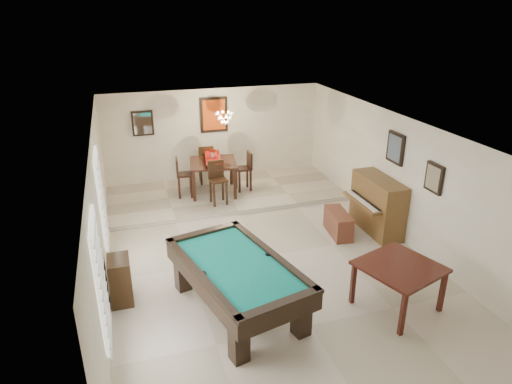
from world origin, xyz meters
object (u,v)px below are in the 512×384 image
pool_table (237,287)px  dining_chair_north (206,164)px  square_table (397,286)px  dining_chair_east (243,171)px  dining_chair_west (185,177)px  flower_vase (213,153)px  dining_chair_south (218,183)px  dining_table (213,175)px  chandelier (224,114)px  upright_piano (372,205)px  apothecary_chest (120,280)px  piano_bench (338,223)px

pool_table → dining_chair_north: bearing=70.0°
square_table → dining_chair_east: dining_chair_east is taller
pool_table → dining_chair_west: size_ratio=2.54×
pool_table → flower_vase: flower_vase is taller
dining_chair_south → dining_chair_west: bearing=131.3°
dining_table → chandelier: bearing=-15.2°
upright_piano → dining_chair_south: 3.66m
pool_table → apothecary_chest: bearing=141.9°
dining_chair_north → chandelier: size_ratio=1.79×
apothecary_chest → dining_table: size_ratio=0.69×
pool_table → chandelier: 5.13m
piano_bench → dining_chair_west: size_ratio=0.92×
upright_piano → apothecary_chest: (-5.35, -1.05, -0.21)m
dining_table → square_table: bearing=-71.2°
pool_table → flower_vase: bearing=68.6°
square_table → piano_bench: square_table is taller
chandelier → dining_chair_east: bearing=4.4°
piano_bench → dining_chair_east: bearing=115.6°
pool_table → dining_table: size_ratio=2.21×
dining_chair_east → chandelier: chandelier is taller
square_table → piano_bench: 2.65m
dining_chair_west → chandelier: bearing=-87.3°
dining_table → dining_chair_west: 0.75m
dining_table → dining_chair_east: dining_chair_east is taller
dining_chair_north → dining_chair_south: bearing=95.1°
dining_chair_north → chandelier: 1.80m
dining_table → dining_chair_south: (-0.04, -0.73, 0.05)m
chandelier → dining_chair_south: bearing=-118.7°
apothecary_chest → piano_bench: bearing=13.6°
upright_piano → dining_chair_north: bearing=128.4°
dining_chair_north → dining_chair_west: (-0.71, -0.79, -0.03)m
apothecary_chest → dining_chair_east: 5.11m
piano_bench → dining_table: dining_table is taller
pool_table → dining_chair_north: dining_chair_north is taller
pool_table → dining_chair_south: bearing=67.7°
dining_chair_west → square_table: bearing=-148.5°
piano_bench → dining_chair_east: (-1.35, 2.82, 0.37)m
square_table → upright_piano: upright_piano is taller
upright_piano → dining_chair_south: bearing=143.1°
pool_table → dining_chair_west: (-0.09, 4.77, 0.20)m
square_table → piano_bench: bearing=84.2°
piano_bench → pool_table: bearing=-145.3°
upright_piano → apothecary_chest: bearing=-168.9°
dining_chair_north → chandelier: bearing=117.6°
piano_bench → dining_chair_east: size_ratio=0.92×
apothecary_chest → dining_chair_north: size_ratio=0.75×
dining_chair_south → apothecary_chest: bearing=-130.9°
dining_chair_north → pool_table: bearing=88.7°
upright_piano → pool_table: bearing=-152.1°
dining_chair_south → dining_chair_west: 1.00m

